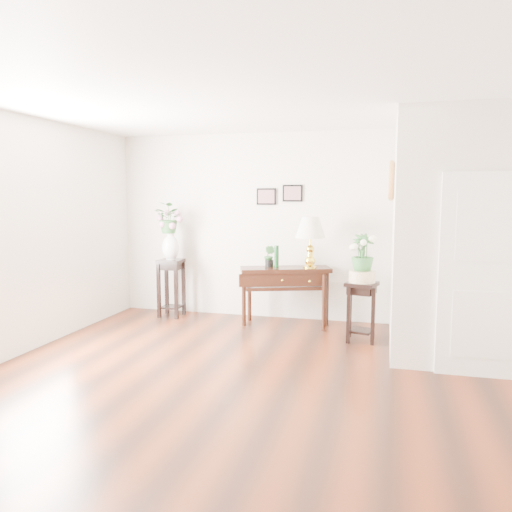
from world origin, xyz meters
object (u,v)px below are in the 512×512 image
(table_lamp, at_px, (310,244))
(plant_stand_b, at_px, (361,312))
(console_table, at_px, (285,297))
(plant_stand_a, at_px, (171,288))

(table_lamp, relative_size, plant_stand_b, 0.96)
(console_table, distance_m, plant_stand_b, 1.21)
(plant_stand_b, bearing_deg, console_table, 155.10)
(console_table, xyz_separation_m, plant_stand_a, (-1.82, 0.10, 0.02))
(console_table, height_order, plant_stand_b, console_table)
(table_lamp, distance_m, plant_stand_b, 1.21)
(console_table, xyz_separation_m, table_lamp, (0.35, 0.00, 0.77))
(plant_stand_a, height_order, plant_stand_b, plant_stand_a)
(table_lamp, distance_m, plant_stand_a, 2.30)
(plant_stand_b, bearing_deg, plant_stand_a, 168.20)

